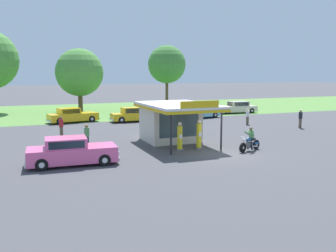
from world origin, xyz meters
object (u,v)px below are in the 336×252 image
at_px(parked_car_back_row_far_left, 72,116).
at_px(bystander_strolling_foreground, 87,136).
at_px(motorcycle_with_rider, 250,141).
at_px(parked_car_second_row_spare, 200,112).
at_px(parked_car_back_row_far_right, 237,108).
at_px(parked_car_back_row_centre_right, 135,115).
at_px(featured_classic_sedan, 71,152).
at_px(bystander_admiring_sedan, 300,118).
at_px(bystander_leaning_by_kiosk, 248,116).
at_px(gas_pump_nearside, 180,137).
at_px(bystander_standing_back_lot, 61,126).
at_px(gas_pump_offside, 199,135).

xyz_separation_m(parked_car_back_row_far_left, bystander_strolling_foreground, (-0.84, -14.21, 0.20)).
xyz_separation_m(motorcycle_with_rider, parked_car_second_row_spare, (5.02, 17.30, 0.03)).
bearing_deg(parked_car_back_row_far_right, parked_car_back_row_centre_right, -168.23).
distance_m(featured_classic_sedan, parked_car_back_row_far_right, 30.28).
xyz_separation_m(parked_car_back_row_centre_right, bystander_admiring_sedan, (12.99, -10.27, 0.24)).
bearing_deg(bystander_leaning_by_kiosk, parked_car_second_row_spare, 106.13).
height_order(motorcycle_with_rider, parked_car_back_row_far_left, motorcycle_with_rider).
height_order(featured_classic_sedan, parked_car_back_row_centre_right, featured_classic_sedan).
bearing_deg(bystander_strolling_foreground, bystander_leaning_by_kiosk, 19.70).
relative_size(featured_classic_sedan, bystander_leaning_by_kiosk, 3.22).
bearing_deg(gas_pump_nearside, motorcycle_with_rider, -24.13).
bearing_deg(parked_car_back_row_centre_right, gas_pump_nearside, -95.48).
height_order(parked_car_back_row_far_left, bystander_standing_back_lot, bystander_standing_back_lot).
xyz_separation_m(gas_pump_offside, parked_car_back_row_far_right, (14.57, 18.26, -0.22)).
height_order(gas_pump_nearside, parked_car_back_row_far_right, gas_pump_nearside).
bearing_deg(motorcycle_with_rider, parked_car_back_row_far_left, 115.57).
distance_m(gas_pump_nearside, parked_car_back_row_far_left, 17.57).
bearing_deg(parked_car_back_row_centre_right, bystander_admiring_sedan, -38.32).
height_order(bystander_admiring_sedan, bystander_standing_back_lot, bystander_admiring_sedan).
bearing_deg(motorcycle_with_rider, parked_car_back_row_centre_right, 99.12).
height_order(parked_car_back_row_centre_right, bystander_standing_back_lot, bystander_standing_back_lot).
xyz_separation_m(featured_classic_sedan, parked_car_back_row_centre_right, (8.60, 16.53, -0.04)).
xyz_separation_m(parked_car_back_row_far_right, bystander_admiring_sedan, (-1.53, -13.29, 0.23)).
height_order(featured_classic_sedan, bystander_leaning_by_kiosk, bystander_leaning_by_kiosk).
relative_size(motorcycle_with_rider, parked_car_back_row_far_right, 0.37).
bearing_deg(bystander_standing_back_lot, featured_classic_sedan, -92.38).
distance_m(motorcycle_with_rider, parked_car_second_row_spare, 18.01).
bearing_deg(motorcycle_with_rider, bystander_standing_back_lot, 137.78).
bearing_deg(gas_pump_nearside, parked_car_back_row_far_right, 48.81).
height_order(gas_pump_nearside, bystander_leaning_by_kiosk, gas_pump_nearside).
bearing_deg(gas_pump_nearside, bystander_strolling_foreground, 154.34).
xyz_separation_m(bystander_admiring_sedan, bystander_leaning_by_kiosk, (-3.28, 3.74, -0.09)).
xyz_separation_m(gas_pump_offside, motorcycle_with_rider, (2.80, -1.89, -0.26)).
bearing_deg(bystander_strolling_foreground, featured_classic_sedan, -110.81).
bearing_deg(bystander_leaning_by_kiosk, gas_pump_nearside, -142.05).
xyz_separation_m(motorcycle_with_rider, bystander_leaning_by_kiosk, (6.96, 10.59, 0.18)).
relative_size(parked_car_second_row_spare, bystander_admiring_sedan, 3.03).
height_order(bystander_leaning_by_kiosk, bystander_strolling_foreground, bystander_strolling_foreground).
distance_m(motorcycle_with_rider, parked_car_back_row_far_right, 23.33).
relative_size(parked_car_back_row_far_left, bystander_admiring_sedan, 3.15).
distance_m(parked_car_second_row_spare, bystander_admiring_sedan, 11.68).
relative_size(gas_pump_nearside, parked_car_back_row_far_left, 0.35).
bearing_deg(bystander_leaning_by_kiosk, parked_car_back_row_centre_right, 146.07).
xyz_separation_m(parked_car_back_row_centre_right, bystander_leaning_by_kiosk, (9.71, -6.53, 0.15)).
distance_m(featured_classic_sedan, parked_car_second_row_spare, 23.39).
height_order(gas_pump_nearside, bystander_standing_back_lot, gas_pump_nearside).
height_order(gas_pump_nearside, featured_classic_sedan, gas_pump_nearside).
bearing_deg(bystander_standing_back_lot, gas_pump_nearside, -50.06).
distance_m(parked_car_back_row_centre_right, parked_car_second_row_spare, 7.77).
xyz_separation_m(parked_car_back_row_centre_right, parked_car_back_row_far_left, (-6.24, 1.67, 0.00)).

